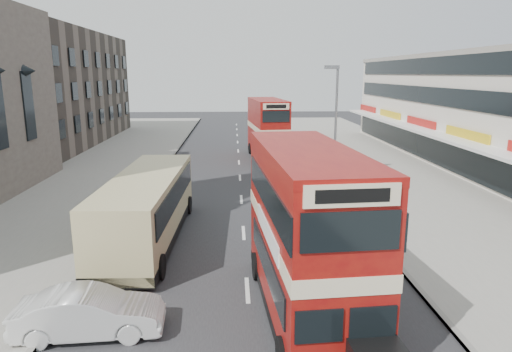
% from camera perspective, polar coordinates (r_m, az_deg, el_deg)
% --- Properties ---
extents(ground, '(160.00, 160.00, 0.00)m').
position_cam_1_polar(ground, '(15.07, -0.85, -17.54)').
color(ground, '#28282B').
rests_on(ground, ground).
extents(road_surface, '(12.00, 90.00, 0.01)m').
position_cam_1_polar(road_surface, '(33.87, -2.03, -0.22)').
color(road_surface, '#28282B').
rests_on(road_surface, ground).
extents(pavement_right, '(12.00, 90.00, 0.15)m').
position_cam_1_polar(pavement_right, '(36.06, 17.41, 0.11)').
color(pavement_right, gray).
rests_on(pavement_right, ground).
extents(pavement_left, '(12.00, 90.00, 0.15)m').
position_cam_1_polar(pavement_left, '(35.77, -21.63, -0.30)').
color(pavement_left, gray).
rests_on(pavement_left, ground).
extents(kerb_left, '(0.20, 90.00, 0.16)m').
position_cam_1_polar(kerb_left, '(34.32, -12.26, -0.21)').
color(kerb_left, gray).
rests_on(kerb_left, ground).
extents(kerb_right, '(0.20, 90.00, 0.16)m').
position_cam_1_polar(kerb_right, '(34.47, 8.16, 0.01)').
color(kerb_right, gray).
rests_on(kerb_right, ground).
extents(brick_terrace, '(14.00, 28.00, 12.00)m').
position_cam_1_polar(brick_terrace, '(55.40, -26.15, 9.82)').
color(brick_terrace, '#66594C').
rests_on(brick_terrace, ground).
extents(commercial_row, '(9.90, 46.20, 9.30)m').
position_cam_1_polar(commercial_row, '(40.60, 27.54, 7.22)').
color(commercial_row, beige).
rests_on(commercial_row, ground).
extents(street_lamp, '(1.00, 0.20, 8.12)m').
position_cam_1_polar(street_lamp, '(31.90, 9.86, 7.50)').
color(street_lamp, slate).
rests_on(street_lamp, ground).
extents(bus_main, '(3.23, 9.53, 5.22)m').
position_cam_1_polar(bus_main, '(14.40, 6.42, -7.02)').
color(bus_main, black).
rests_on(bus_main, ground).
extents(bus_second, '(3.42, 9.46, 5.17)m').
position_cam_1_polar(bus_second, '(41.28, 1.48, 5.96)').
color(bus_second, black).
rests_on(bus_second, ground).
extents(coach, '(3.13, 10.90, 2.87)m').
position_cam_1_polar(coach, '(21.46, -13.48, -3.59)').
color(coach, black).
rests_on(coach, ground).
extents(car_left_front, '(4.37, 1.76, 1.41)m').
position_cam_1_polar(car_left_front, '(14.81, -20.13, -15.82)').
color(car_left_front, silver).
rests_on(car_left_front, ground).
extents(car_right_a, '(4.68, 2.17, 1.32)m').
position_cam_1_polar(car_right_a, '(31.94, 6.96, 0.11)').
color(car_right_a, '#9B2C0F').
rests_on(car_right_a, ground).
extents(car_right_b, '(4.75, 2.24, 1.31)m').
position_cam_1_polar(car_right_b, '(33.62, 6.05, 0.76)').
color(car_right_b, orange).
rests_on(car_right_b, ground).
extents(pedestrian_near, '(0.68, 0.68, 1.56)m').
position_cam_1_polar(pedestrian_near, '(29.97, 13.16, -0.45)').
color(pedestrian_near, gray).
rests_on(pedestrian_near, pavement_right).
extents(cyclist, '(0.72, 1.91, 2.32)m').
position_cam_1_polar(cyclist, '(31.21, 5.43, 0.09)').
color(cyclist, gray).
rests_on(cyclist, ground).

